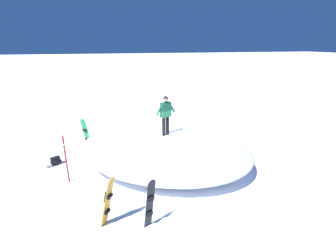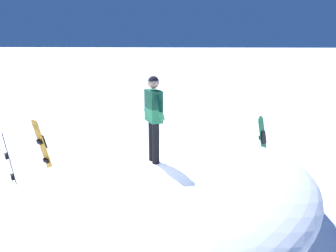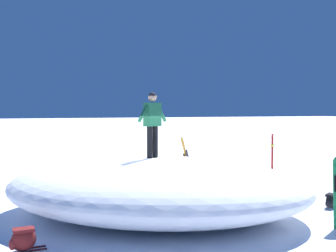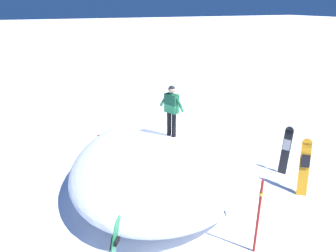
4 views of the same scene
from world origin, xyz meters
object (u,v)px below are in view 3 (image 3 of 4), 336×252
at_px(snowboard_tertiary_upright, 153,161).
at_px(snowboarder_standing, 152,119).
at_px(backpack_near, 331,200).
at_px(backpack_far, 23,239).
at_px(trail_marker_pole, 272,165).
at_px(snowboard_primary_upright, 187,160).

bearing_deg(snowboard_tertiary_upright, snowboarder_standing, -110.77).
xyz_separation_m(backpack_near, backpack_far, (-7.91, -0.40, 0.03)).
xyz_separation_m(snowboard_tertiary_upright, backpack_near, (3.32, -4.88, -0.66)).
height_order(snowboarder_standing, snowboard_tertiary_upright, snowboarder_standing).
bearing_deg(trail_marker_pole, backpack_far, -164.29).
bearing_deg(backpack_far, snowboard_tertiary_upright, 48.99).
distance_m(snowboard_tertiary_upright, backpack_near, 5.93).
height_order(snowboarder_standing, snowboard_primary_upright, snowboarder_standing).
height_order(backpack_near, trail_marker_pole, trail_marker_pole).
height_order(snowboard_primary_upright, snowboard_tertiary_upright, snowboard_primary_upright).
distance_m(snowboard_primary_upright, backpack_far, 7.58).
bearing_deg(backpack_near, trail_marker_pole, 113.94).
bearing_deg(snowboard_primary_upright, snowboard_tertiary_upright, 162.53).
relative_size(snowboarder_standing, snowboard_tertiary_upright, 1.00).
relative_size(snowboard_primary_upright, backpack_near, 2.58).
relative_size(snowboarder_standing, snowboard_primary_upright, 0.97).
bearing_deg(trail_marker_pole, backpack_near, -66.06).
height_order(snowboard_tertiary_upright, trail_marker_pole, trail_marker_pole).
relative_size(snowboard_tertiary_upright, backpack_far, 2.42).
distance_m(snowboarder_standing, snowboard_tertiary_upright, 4.17).
xyz_separation_m(backpack_near, trail_marker_pole, (-0.72, 1.62, 0.82)).
relative_size(snowboard_tertiary_upright, backpack_near, 2.50).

